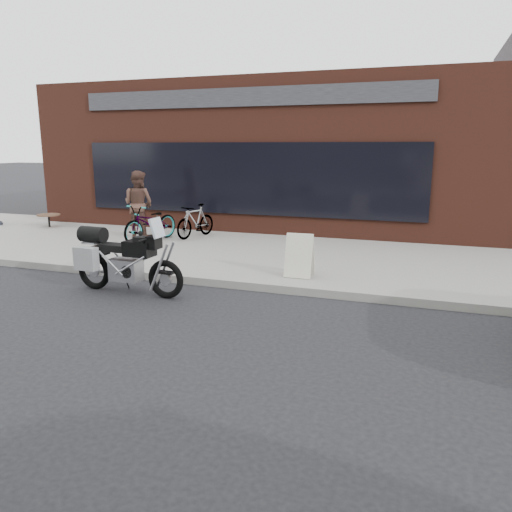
{
  "coord_description": "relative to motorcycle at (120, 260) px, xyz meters",
  "views": [
    {
      "loc": [
        3.02,
        -4.27,
        2.6
      ],
      "look_at": [
        0.39,
        3.2,
        0.85
      ],
      "focal_mm": 35.0,
      "sensor_mm": 36.0,
      "label": 1
    }
  ],
  "objects": [
    {
      "name": "ground",
      "position": [
        2.15,
        -3.12,
        -0.61
      ],
      "size": [
        120.0,
        120.0,
        0.0
      ],
      "primitive_type": "plane",
      "color": "black",
      "rests_on": "ground"
    },
    {
      "name": "near_sidewalk",
      "position": [
        2.15,
        3.88,
        -0.53
      ],
      "size": [
        44.0,
        6.0,
        0.15
      ],
      "primitive_type": "cube",
      "color": "gray",
      "rests_on": "ground"
    },
    {
      "name": "storefront",
      "position": [
        0.15,
        10.87,
        1.64
      ],
      "size": [
        14.0,
        10.07,
        4.5
      ],
      "color": "#54271B",
      "rests_on": "ground"
    },
    {
      "name": "motorcycle",
      "position": [
        0.0,
        0.0,
        0.0
      ],
      "size": [
        2.24,
        0.72,
        1.41
      ],
      "rotation": [
        0.0,
        0.0,
        -0.05
      ],
      "color": "black",
      "rests_on": "ground"
    },
    {
      "name": "bicycle_front",
      "position": [
        -1.69,
        3.86,
        0.03
      ],
      "size": [
        1.04,
        1.96,
        0.98
      ],
      "primitive_type": "imported",
      "rotation": [
        0.0,
        0.0,
        -0.22
      ],
      "color": "gray",
      "rests_on": "near_sidewalk"
    },
    {
      "name": "bicycle_rear",
      "position": [
        -0.85,
        4.78,
        -0.01
      ],
      "size": [
        0.79,
        1.56,
        0.9
      ],
      "primitive_type": "imported",
      "rotation": [
        0.0,
        0.0,
        -0.26
      ],
      "color": "gray",
      "rests_on": "near_sidewalk"
    },
    {
      "name": "sandwich_sign",
      "position": [
        2.87,
        1.68,
        -0.05
      ],
      "size": [
        0.53,
        0.48,
        0.83
      ],
      "rotation": [
        0.0,
        0.0,
        0.02
      ],
      "color": "silver",
      "rests_on": "near_sidewalk"
    },
    {
      "name": "cafe_table",
      "position": [
        -5.93,
        4.91,
        -0.1
      ],
      "size": [
        0.69,
        0.69,
        0.39
      ],
      "color": "black",
      "rests_on": "near_sidewalk"
    },
    {
      "name": "cafe_patron_left",
      "position": [
        -2.35,
        4.35,
        0.44
      ],
      "size": [
        0.93,
        0.75,
        1.81
      ],
      "primitive_type": "imported",
      "rotation": [
        0.0,
        0.0,
        3.06
      ],
      "color": "#51352B",
      "rests_on": "near_sidewalk"
    }
  ]
}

